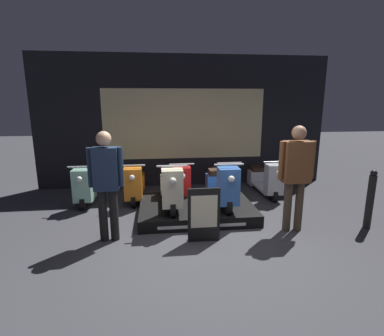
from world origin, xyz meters
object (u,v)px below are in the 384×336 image
at_px(price_sign_board, 204,215).
at_px(street_bollard, 370,200).
at_px(scooter_backrow_1, 135,184).
at_px(scooter_backrow_3, 223,181).
at_px(scooter_backrow_0, 89,186).
at_px(scooter_backrow_4, 265,180).
at_px(person_left_browsing, 106,179).
at_px(scooter_display_right, 222,186).
at_px(scooter_backrow_2, 180,183).
at_px(person_right_browsing, 296,170).
at_px(scooter_display_left, 171,188).

xyz_separation_m(price_sign_board, street_bollard, (2.85, 0.16, 0.08)).
distance_m(scooter_backrow_1, scooter_backrow_3, 1.97).
bearing_deg(scooter_backrow_0, scooter_backrow_4, 0.00).
xyz_separation_m(person_left_browsing, price_sign_board, (1.45, -0.22, -0.55)).
bearing_deg(person_left_browsing, scooter_backrow_3, 41.11).
relative_size(scooter_backrow_0, person_left_browsing, 0.92).
bearing_deg(scooter_display_right, scooter_backrow_0, 157.66).
height_order(price_sign_board, street_bollard, street_bollard).
bearing_deg(scooter_backrow_0, scooter_backrow_2, 0.00).
bearing_deg(scooter_backrow_4, street_bollard, -61.88).
bearing_deg(person_left_browsing, scooter_backrow_0, 110.02).
relative_size(scooter_display_right, scooter_backrow_0, 1.00).
distance_m(scooter_display_right, street_bollard, 2.51).
relative_size(scooter_backrow_0, street_bollard, 1.53).
xyz_separation_m(scooter_backrow_1, street_bollard, (4.03, -2.01, 0.17)).
relative_size(scooter_display_right, scooter_backrow_3, 1.00).
bearing_deg(scooter_backrow_1, scooter_backrow_4, 0.00).
xyz_separation_m(scooter_backrow_0, scooter_backrow_1, (0.98, 0.00, 0.00)).
xyz_separation_m(scooter_backrow_4, person_right_browsing, (-0.24, -1.95, 0.70)).
xyz_separation_m(scooter_display_left, scooter_backrow_0, (-1.72, 1.10, -0.21)).
distance_m(scooter_display_left, person_left_browsing, 1.39).
relative_size(person_left_browsing, price_sign_board, 1.99).
distance_m(scooter_display_right, scooter_backrow_4, 1.69).
height_order(scooter_display_left, scooter_backrow_3, scooter_display_left).
relative_size(scooter_display_left, scooter_backrow_1, 1.00).
height_order(scooter_display_right, person_right_browsing, person_right_browsing).
height_order(scooter_display_right, scooter_backrow_2, scooter_display_right).
relative_size(scooter_display_right, person_left_browsing, 0.92).
distance_m(scooter_backrow_1, scooter_backrow_2, 0.98).
bearing_deg(scooter_display_left, person_right_browsing, -23.46).
bearing_deg(scooter_display_right, person_right_browsing, -39.98).
distance_m(person_left_browsing, street_bollard, 4.32).
distance_m(scooter_display_left, price_sign_board, 1.17).
bearing_deg(scooter_backrow_0, street_bollard, -21.90).
height_order(scooter_display_right, price_sign_board, scooter_display_right).
bearing_deg(scooter_display_left, price_sign_board, -67.47).
height_order(scooter_display_left, price_sign_board, scooter_display_left).
bearing_deg(price_sign_board, scooter_display_right, 64.75).
bearing_deg(scooter_backrow_1, scooter_display_right, -33.05).
bearing_deg(person_left_browsing, price_sign_board, -8.55).
bearing_deg(scooter_backrow_4, scooter_backrow_1, 180.00).
relative_size(scooter_backrow_4, person_left_browsing, 0.92).
xyz_separation_m(scooter_backrow_4, person_left_browsing, (-3.22, -1.95, 0.64)).
bearing_deg(street_bollard, price_sign_board, -176.84).
relative_size(scooter_backrow_2, street_bollard, 1.53).
bearing_deg(person_left_browsing, scooter_backrow_2, 57.28).
xyz_separation_m(scooter_backrow_3, scooter_backrow_4, (0.98, 0.00, 0.00)).
relative_size(person_right_browsing, street_bollard, 1.72).
height_order(scooter_backrow_3, person_right_browsing, person_right_browsing).
relative_size(scooter_backrow_2, person_right_browsing, 0.89).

